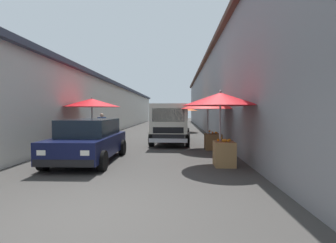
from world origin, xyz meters
name	(u,v)px	position (x,y,z in m)	size (l,w,h in m)	color
ground	(157,136)	(13.50, 0.00, 0.00)	(90.00, 90.00, 0.00)	#3D3A38
building_left_whitewash	(69,107)	(15.75, 7.25, 2.06)	(49.80, 7.50, 4.10)	beige
building_right_concrete	(253,94)	(15.75, -7.25, 3.03)	(49.80, 7.50, 6.04)	gray
fruit_stall_near_left	(92,108)	(8.15, 2.70, 1.89)	(2.76, 2.76, 2.42)	#9E9EA3
fruit_stall_near_right	(209,108)	(7.51, -2.85, 1.87)	(2.49, 2.49, 2.39)	#9E9EA3
fruit_stall_mid_lane	(221,106)	(4.12, -2.83, 1.89)	(2.39, 2.39, 2.39)	#9E9EA3
fruit_stall_far_right	(182,111)	(16.99, -1.83, 1.71)	(2.56, 2.56, 2.19)	#9E9EA3
hatchback_car	(89,140)	(4.55, 1.56, 0.74)	(3.92, 1.95, 1.45)	#0F1438
delivery_truck	(170,125)	(8.90, -1.08, 1.04)	(4.98, 2.10, 2.08)	black
vendor_by_crates	(102,125)	(10.50, 2.95, 0.92)	(0.56, 0.40, 1.60)	#665B4C
vendor_in_shade	(180,121)	(15.21, -1.58, 0.97)	(0.62, 0.36, 1.67)	navy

